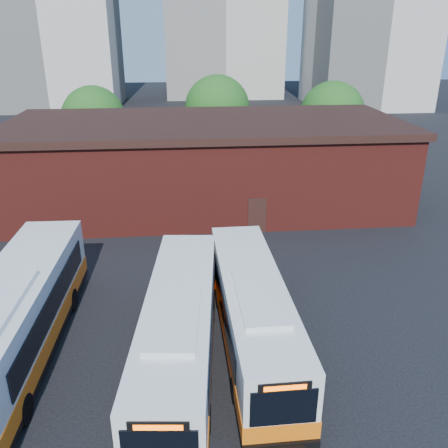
{
  "coord_description": "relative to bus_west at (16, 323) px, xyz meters",
  "views": [
    {
      "loc": [
        -1.82,
        -14.57,
        12.56
      ],
      "look_at": [
        0.13,
        6.43,
        3.82
      ],
      "focal_mm": 38.0,
      "sensor_mm": 36.0,
      "label": 1
    }
  ],
  "objects": [
    {
      "name": "ground",
      "position": [
        8.63,
        -2.13,
        -1.66
      ],
      "size": [
        220.0,
        220.0,
        0.0
      ],
      "primitive_type": "plane",
      "color": "black"
    },
    {
      "name": "bus_west",
      "position": [
        0.0,
        0.0,
        0.0
      ],
      "size": [
        3.14,
        13.48,
        3.65
      ],
      "rotation": [
        0.0,
        0.0,
        -0.03
      ],
      "color": "silver",
      "rests_on": "ground"
    },
    {
      "name": "bus_midwest",
      "position": [
        6.5,
        -1.21,
        -0.14
      ],
      "size": [
        3.65,
        12.44,
        3.35
      ],
      "rotation": [
        0.0,
        0.0,
        -0.09
      ],
      "color": "silver",
      "rests_on": "ground"
    },
    {
      "name": "bus_mideast",
      "position": [
        9.55,
        -0.1,
        -0.17
      ],
      "size": [
        2.66,
        12.05,
        3.27
      ],
      "rotation": [
        0.0,
        0.0,
        0.01
      ],
      "color": "silver",
      "rests_on": "ground"
    },
    {
      "name": "transit_worker",
      "position": [
        10.16,
        -3.8,
        -0.67
      ],
      "size": [
        0.72,
        0.85,
        1.97
      ],
      "primitive_type": "imported",
      "rotation": [
        0.0,
        0.0,
        1.16
      ],
      "color": "#121635",
      "rests_on": "ground"
    },
    {
      "name": "depot_building",
      "position": [
        8.63,
        17.87,
        1.6
      ],
      "size": [
        28.6,
        12.6,
        6.4
      ],
      "color": "maroon",
      "rests_on": "ground"
    },
    {
      "name": "tree_west",
      "position": [
        -1.37,
        29.87,
        2.99
      ],
      "size": [
        6.0,
        6.0,
        7.65
      ],
      "color": "#382314",
      "rests_on": "ground"
    },
    {
      "name": "tree_mid",
      "position": [
        10.63,
        31.87,
        3.42
      ],
      "size": [
        6.56,
        6.56,
        8.36
      ],
      "color": "#382314",
      "rests_on": "ground"
    },
    {
      "name": "tree_east",
      "position": [
        21.63,
        28.87,
        3.17
      ],
      "size": [
        6.24,
        6.24,
        7.96
      ],
      "color": "#382314",
      "rests_on": "ground"
    }
  ]
}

